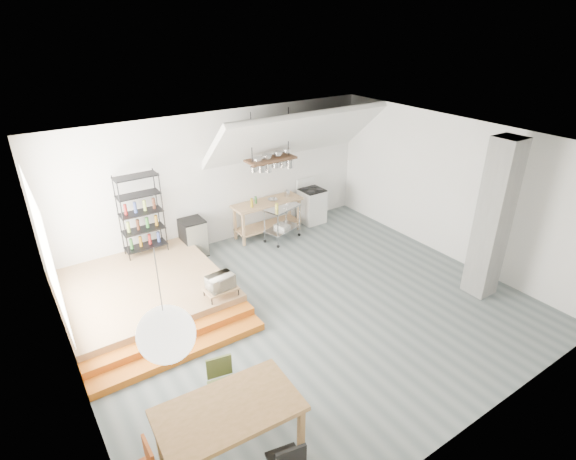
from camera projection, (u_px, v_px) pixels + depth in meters
floor at (305, 308)px, 8.69m from camera, size 8.00×8.00×0.00m
wall_back at (219, 180)px, 10.60m from camera, size 8.00×0.04×3.20m
wall_left at (65, 309)px, 5.98m from camera, size 0.04×7.00×3.20m
wall_right at (451, 189)px, 10.01m from camera, size 0.04×7.00×3.20m
ceiling at (309, 146)px, 7.30m from camera, size 8.00×7.00×0.02m
slope_ceiling at (296, 134)px, 10.65m from camera, size 4.40×1.44×1.32m
window_pane at (45, 251)px, 7.02m from camera, size 0.02×2.50×2.20m
platform at (143, 292)px, 8.83m from camera, size 3.00×3.00×0.40m
step_lower at (182, 353)px, 7.44m from camera, size 3.00×0.35×0.13m
step_upper at (174, 338)px, 7.67m from camera, size 3.00×0.35×0.27m
concrete_column at (493, 220)px, 8.54m from camera, size 0.50×0.50×3.20m
kitchen_counter at (267, 212)px, 11.32m from camera, size 1.80×0.60×0.91m
stove at (312, 205)px, 12.09m from camera, size 0.60×0.60×1.18m
pot_rack at (272, 162)px, 10.58m from camera, size 1.20×0.50×1.43m
wire_shelving at (141, 213)px, 9.49m from camera, size 0.88×0.38×1.80m
microwave_shelf at (221, 289)px, 8.31m from camera, size 0.60×0.40×0.16m
paper_lantern at (166, 335)px, 4.56m from camera, size 0.60×0.60×0.60m
dining_table at (229, 414)px, 5.48m from camera, size 1.80×1.08×0.83m
chair_olive at (222, 381)px, 6.29m from camera, size 0.45×0.45×0.84m
rolling_cart at (282, 218)px, 11.08m from camera, size 1.00×0.73×0.89m
mini_fridge at (193, 238)px, 10.43m from camera, size 0.52×0.52×0.89m
microwave at (220, 282)px, 8.24m from camera, size 0.51×0.37×0.27m
bowl at (273, 200)px, 11.21m from camera, size 0.30×0.30×0.06m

